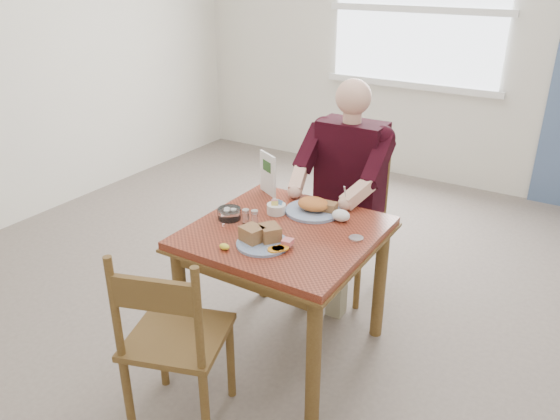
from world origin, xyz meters
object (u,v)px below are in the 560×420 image
Objects in this scene: diner at (345,176)px; far_plate at (314,207)px; near_plate at (263,238)px; chair_far at (349,220)px; table at (285,248)px; chair_near at (174,340)px.

diner is 0.45m from far_plate.
far_plate is (0.04, 0.45, -0.00)m from near_plate.
table is at bearing -90.00° from chair_far.
diner reaches higher than far_plate.
chair_near is at bearing -95.09° from diner.
far_plate is (0.03, -0.45, -0.03)m from diner.
chair_near is 0.63m from near_plate.
chair_far reaches higher than near_plate.
diner reaches higher than chair_near.
near_plate is at bearing 77.14° from chair_near.
near_plate is at bearing -90.34° from chair_far.
chair_far is (0.00, 0.80, -0.16)m from table.
chair_far is at bearing 89.66° from near_plate.
chair_near is 2.82× the size of far_plate.
chair_near is 2.83× the size of near_plate.
chair_near reaches higher than near_plate.
chair_far is 0.34m from diner.
near_plate reaches higher than far_plate.
chair_far reaches higher than far_plate.
table is 0.66× the size of diner.
chair_near is 1.04m from far_plate.
table is at bearing -96.76° from far_plate.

